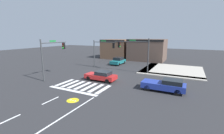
{
  "coord_description": "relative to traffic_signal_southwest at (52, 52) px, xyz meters",
  "views": [
    {
      "loc": [
        11.55,
        -19.14,
        6.13
      ],
      "look_at": [
        1.13,
        1.32,
        1.42
      ],
      "focal_mm": 24.61,
      "sensor_mm": 36.0,
      "label": 1
    }
  ],
  "objects": [
    {
      "name": "car_blue",
      "position": [
        15.29,
        1.75,
        -3.13
      ],
      "size": [
        4.69,
        1.85,
        1.43
      ],
      "rotation": [
        0.0,
        0.0,
        3.14
      ],
      "color": "#23389E",
      "rests_on": "ground_plane"
    },
    {
      "name": "storefront_row",
      "position": [
        4.23,
        23.0,
        -1.24
      ],
      "size": [
        16.24,
        7.02,
        5.26
      ],
      "color": "brown",
      "rests_on": "ground_plane"
    },
    {
      "name": "lane_markings",
      "position": [
        7.04,
        -7.81,
        -3.85
      ],
      "size": [
        6.8,
        18.75,
        0.01
      ],
      "color": "white",
      "rests_on": "ground_plane"
    },
    {
      "name": "traffic_signal_northwest",
      "position": [
        2.74,
        9.43,
        -0.16
      ],
      "size": [
        4.68,
        0.32,
        5.29
      ],
      "color": "#383A3D",
      "rests_on": "ground_plane"
    },
    {
      "name": "crosswalk_near",
      "position": [
        5.88,
        -0.88,
        -3.85
      ],
      "size": [
        6.48,
        3.17,
        0.01
      ],
      "color": "silver",
      "rests_on": "ground_plane"
    },
    {
      "name": "curb_corner_northeast",
      "position": [
        14.38,
        13.04,
        -3.78
      ],
      "size": [
        10.0,
        10.6,
        0.15
      ],
      "color": "#B2AA9E",
      "rests_on": "ground_plane"
    },
    {
      "name": "traffic_signal_southwest",
      "position": [
        0.0,
        0.0,
        0.0
      ],
      "size": [
        0.32,
        4.58,
        5.67
      ],
      "rotation": [
        0.0,
        0.0,
        1.57
      ],
      "color": "#383A3D",
      "rests_on": "ground_plane"
    },
    {
      "name": "car_teal",
      "position": [
        3.72,
        14.35,
        -3.09
      ],
      "size": [
        1.92,
        4.32,
        1.52
      ],
      "rotation": [
        0.0,
        0.0,
        -1.57
      ],
      "color": "#196B70",
      "rests_on": "ground_plane"
    },
    {
      "name": "car_red",
      "position": [
        6.8,
        2.08,
        -3.18
      ],
      "size": [
        4.37,
        1.79,
        1.34
      ],
      "rotation": [
        0.0,
        0.0,
        3.14
      ],
      "color": "red",
      "rests_on": "ground_plane"
    },
    {
      "name": "bike_detector_marking",
      "position": [
        7.79,
        -4.91,
        -3.85
      ],
      "size": [
        1.18,
        1.18,
        0.01
      ],
      "color": "yellow",
      "rests_on": "ground_plane"
    },
    {
      "name": "ground_plane",
      "position": [
        5.88,
        3.62,
        -3.86
      ],
      "size": [
        120.0,
        120.0,
        0.0
      ],
      "primitive_type": "plane",
      "color": "#2B2B2D"
    },
    {
      "name": "traffic_signal_northeast",
      "position": [
        9.22,
        8.87,
        0.08
      ],
      "size": [
        6.08,
        0.32,
        5.71
      ],
      "rotation": [
        0.0,
        0.0,
        3.14
      ],
      "color": "#383A3D",
      "rests_on": "ground_plane"
    }
  ]
}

